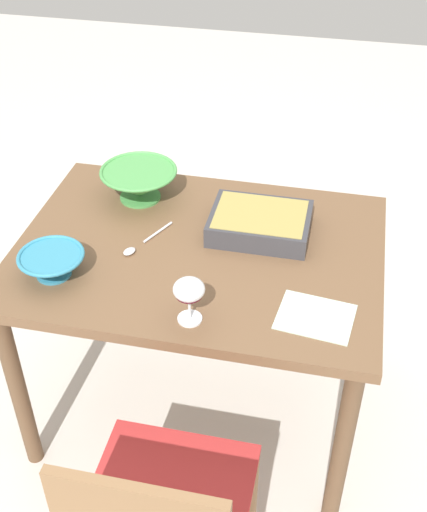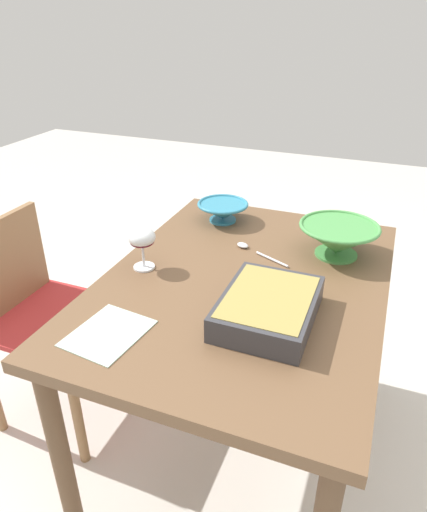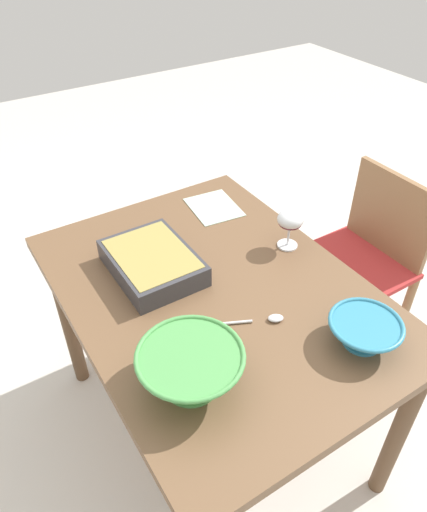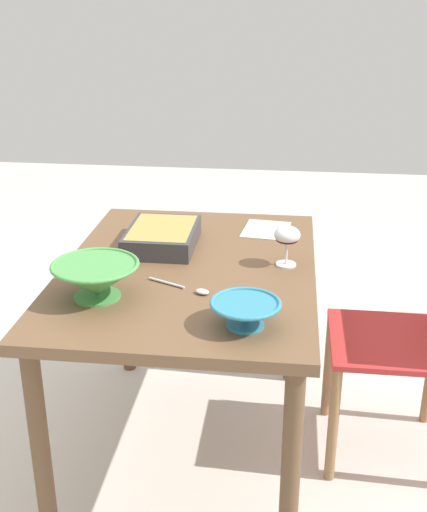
# 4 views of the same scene
# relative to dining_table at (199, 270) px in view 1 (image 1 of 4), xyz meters

# --- Properties ---
(ground_plane) EXTENTS (8.00, 8.00, 0.00)m
(ground_plane) POSITION_rel_dining_table_xyz_m (0.00, 0.00, -0.64)
(ground_plane) COLOR beige
(dining_table) EXTENTS (1.13, 0.83, 0.73)m
(dining_table) POSITION_rel_dining_table_xyz_m (0.00, 0.00, 0.00)
(dining_table) COLOR brown
(dining_table) RESTS_ON ground_plane
(wine_glass) EXTENTS (0.09, 0.09, 0.14)m
(wine_glass) POSITION_rel_dining_table_xyz_m (0.05, -0.32, 0.19)
(wine_glass) COLOR white
(wine_glass) RESTS_ON dining_table
(casserole_dish) EXTENTS (0.31, 0.24, 0.07)m
(casserole_dish) POSITION_rel_dining_table_xyz_m (0.17, 0.12, 0.13)
(casserole_dish) COLOR #38383D
(casserole_dish) RESTS_ON dining_table
(mixing_bowl) EXTENTS (0.20, 0.20, 0.08)m
(mixing_bowl) POSITION_rel_dining_table_xyz_m (-0.39, -0.22, 0.13)
(mixing_bowl) COLOR teal
(mixing_bowl) RESTS_ON dining_table
(small_bowl) EXTENTS (0.26, 0.26, 0.11)m
(small_bowl) POSITION_rel_dining_table_xyz_m (-0.26, 0.24, 0.15)
(small_bowl) COLOR #4C994C
(small_bowl) RESTS_ON dining_table
(serving_spoon) EXTENTS (0.11, 0.21, 0.01)m
(serving_spoon) POSITION_rel_dining_table_xyz_m (-0.18, -0.03, 0.10)
(serving_spoon) COLOR silver
(serving_spoon) RESTS_ON dining_table
(napkin) EXTENTS (0.22, 0.19, 0.00)m
(napkin) POSITION_rel_dining_table_xyz_m (0.38, -0.24, 0.09)
(napkin) COLOR #B2CCB7
(napkin) RESTS_ON dining_table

